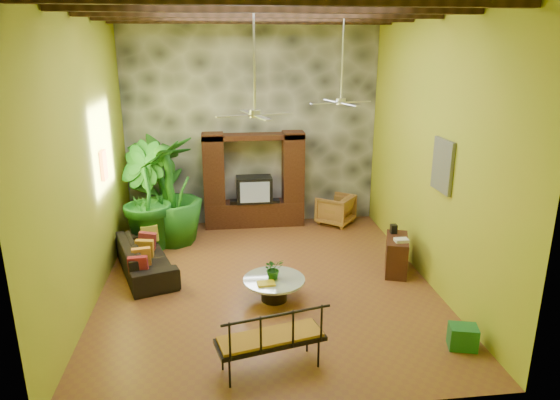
{
  "coord_description": "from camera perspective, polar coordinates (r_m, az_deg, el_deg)",
  "views": [
    {
      "loc": [
        -0.77,
        -8.45,
        4.26
      ],
      "look_at": [
        0.28,
        0.2,
        1.54
      ],
      "focal_mm": 32.0,
      "sensor_mm": 36.0,
      "label": 1
    }
  ],
  "objects": [
    {
      "name": "yellow_tray",
      "position": [
        8.51,
        -1.59,
        -9.52
      ],
      "size": [
        0.31,
        0.23,
        0.03
      ],
      "primitive_type": "cube",
      "rotation": [
        0.0,
        0.0,
        0.07
      ],
      "color": "yellow",
      "rests_on": "coffee_table"
    },
    {
      "name": "coffee_table",
      "position": [
        8.77,
        -0.68,
        -9.83
      ],
      "size": [
        1.07,
        1.07,
        0.4
      ],
      "rotation": [
        0.0,
        0.0,
        0.05
      ],
      "color": "black",
      "rests_on": "ground"
    },
    {
      "name": "wall_art_painting",
      "position": [
        8.91,
        18.09,
        3.76
      ],
      "size": [
        0.06,
        0.7,
        0.9
      ],
      "primitive_type": "cube",
      "color": "#286695",
      "rests_on": "right_wall"
    },
    {
      "name": "right_wall",
      "position": [
        9.42,
        16.93,
        5.81
      ],
      "size": [
        0.02,
        7.0,
        5.0
      ],
      "primitive_type": "cube",
      "color": "#A3B729",
      "rests_on": "ground"
    },
    {
      "name": "tall_plant_a",
      "position": [
        12.09,
        -13.73,
        2.08
      ],
      "size": [
        1.5,
        1.33,
        2.36
      ],
      "primitive_type": "imported",
      "rotation": [
        0.0,
        0.0,
        0.5
      ],
      "color": "#246B1C",
      "rests_on": "ground"
    },
    {
      "name": "ceiling_fan_back",
      "position": [
        9.97,
        7.04,
        12.27
      ],
      "size": [
        1.28,
        1.28,
        1.86
      ],
      "color": "#BDBCC1",
      "rests_on": "ceiling"
    },
    {
      "name": "tall_plant_b",
      "position": [
        11.04,
        -15.26,
        0.36
      ],
      "size": [
        1.55,
        1.62,
        2.3
      ],
      "primitive_type": "imported",
      "rotation": [
        0.0,
        0.0,
        2.16
      ],
      "color": "#196120",
      "rests_on": "ground"
    },
    {
      "name": "side_console",
      "position": [
        10.02,
        13.16,
        -6.11
      ],
      "size": [
        0.65,
        0.96,
        0.71
      ],
      "primitive_type": "cube",
      "rotation": [
        0.0,
        0.0,
        -0.32
      ],
      "color": "#392612",
      "rests_on": "ground"
    },
    {
      "name": "wall_art_mask",
      "position": [
        9.93,
        -19.5,
        3.77
      ],
      "size": [
        0.06,
        0.32,
        0.55
      ],
      "primitive_type": "cube",
      "color": "orange",
      "rests_on": "left_wall"
    },
    {
      "name": "ceiling_beams",
      "position": [
        8.5,
        -1.81,
        20.83
      ],
      "size": [
        5.95,
        5.36,
        0.22
      ],
      "color": "black",
      "rests_on": "ceiling"
    },
    {
      "name": "sofa",
      "position": [
        10.09,
        -15.14,
        -6.33
      ],
      "size": [
        1.48,
        2.32,
        0.63
      ],
      "primitive_type": "imported",
      "rotation": [
        0.0,
        0.0,
        1.89
      ],
      "color": "black",
      "rests_on": "ground"
    },
    {
      "name": "wicker_armchair",
      "position": [
        12.41,
        6.35,
        -1.07
      ],
      "size": [
        1.11,
        1.11,
        0.73
      ],
      "primitive_type": "imported",
      "rotation": [
        0.0,
        0.0,
        4.04
      ],
      "color": "olive",
      "rests_on": "ground"
    },
    {
      "name": "left_wall",
      "position": [
        8.91,
        -21.32,
        4.75
      ],
      "size": [
        0.02,
        7.0,
        5.0
      ],
      "primitive_type": "cube",
      "color": "#A3B729",
      "rests_on": "ground"
    },
    {
      "name": "tall_plant_c",
      "position": [
        11.18,
        -12.35,
        1.02
      ],
      "size": [
        1.83,
        1.83,
        2.39
      ],
      "primitive_type": "imported",
      "rotation": [
        0.0,
        0.0,
        4.18
      ],
      "color": "#1E681B",
      "rests_on": "ground"
    },
    {
      "name": "ground",
      "position": [
        9.49,
        -1.53,
        -9.34
      ],
      "size": [
        7.0,
        7.0,
        0.0
      ],
      "primitive_type": "plane",
      "color": "brown",
      "rests_on": "ground"
    },
    {
      "name": "centerpiece_plant",
      "position": [
        8.64,
        -0.75,
        -7.85
      ],
      "size": [
        0.4,
        0.37,
        0.37
      ],
      "primitive_type": "imported",
      "rotation": [
        0.0,
        0.0,
        0.3
      ],
      "color": "#1C5716",
      "rests_on": "coffee_table"
    },
    {
      "name": "stone_accent_wall",
      "position": [
        12.04,
        -3.2,
        8.9
      ],
      "size": [
        5.98,
        0.1,
        4.98
      ],
      "primitive_type": "cube",
      "color": "#383B40",
      "rests_on": "ground"
    },
    {
      "name": "entertainment_center",
      "position": [
        12.07,
        -2.98,
        1.47
      ],
      "size": [
        2.4,
        0.55,
        2.3
      ],
      "color": "black",
      "rests_on": "ground"
    },
    {
      "name": "ceiling_fan_front",
      "position": [
        8.11,
        -2.89,
        11.24
      ],
      "size": [
        1.28,
        1.28,
        1.86
      ],
      "color": "#BDBCC1",
      "rests_on": "ceiling"
    },
    {
      "name": "iron_bench",
      "position": [
        6.88,
        -1.03,
        -15.4
      ],
      "size": [
        1.55,
        0.86,
        0.57
      ],
      "rotation": [
        0.0,
        0.0,
        0.23
      ],
      "color": "black",
      "rests_on": "ground"
    },
    {
      "name": "green_bin",
      "position": [
        8.02,
        20.16,
        -14.48
      ],
      "size": [
        0.46,
        0.39,
        0.35
      ],
      "primitive_type": "cube",
      "rotation": [
        0.0,
        0.0,
        -0.26
      ],
      "color": "#1F7628",
      "rests_on": "ground"
    },
    {
      "name": "back_wall",
      "position": [
        12.1,
        -3.22,
        8.94
      ],
      "size": [
        6.0,
        0.02,
        5.0
      ],
      "primitive_type": "cube",
      "color": "#A3B729",
      "rests_on": "ground"
    }
  ]
}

